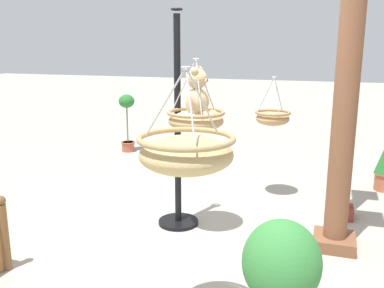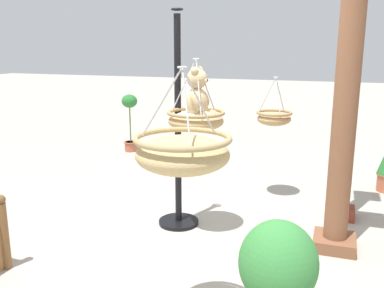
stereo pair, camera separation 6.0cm
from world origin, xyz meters
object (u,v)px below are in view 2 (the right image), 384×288
hanging_basket_right_low (183,152)px  potted_plant_tall_leafy (130,119)px  potted_plant_bushy_green (277,276)px  hanging_basket_with_teddy (196,119)px  potted_plant_small_succulent (187,154)px  display_pole_central (178,163)px  greenhouse_pillar_right (346,97)px  teddy_bear (198,97)px  greenhouse_pillar_far_back (351,90)px  hanging_basket_left_high (274,118)px

hanging_basket_right_low → potted_plant_tall_leafy: hanging_basket_right_low is taller
hanging_basket_right_low → potted_plant_bushy_green: (-0.13, 0.61, -0.82)m
hanging_basket_with_teddy → potted_plant_small_succulent: bearing=-158.0°
display_pole_central → greenhouse_pillar_right: 1.82m
teddy_bear → potted_plant_small_succulent: teddy_bear is taller
greenhouse_pillar_far_back → potted_plant_bushy_green: 2.57m
teddy_bear → potted_plant_tall_leafy: teddy_bear is taller
hanging_basket_with_teddy → potted_plant_tall_leafy: hanging_basket_with_teddy is taller
hanging_basket_left_high → hanging_basket_right_low: (2.89, -0.15, 0.24)m
hanging_basket_left_high → potted_plant_tall_leafy: size_ratio=0.58×
teddy_bear → hanging_basket_right_low: hanging_basket_right_low is taller
potted_plant_bushy_green → potted_plant_tall_leafy: bearing=-142.8°
hanging_basket_with_teddy → teddy_bear: 0.23m
hanging_basket_with_teddy → potted_plant_tall_leafy: 3.76m
hanging_basket_with_teddy → greenhouse_pillar_far_back: 1.74m
potted_plant_small_succulent → hanging_basket_with_teddy: bearing=22.0°
greenhouse_pillar_right → hanging_basket_left_high: bearing=-147.0°
greenhouse_pillar_far_back → potted_plant_bushy_green: (2.33, -0.41, -1.00)m
potted_plant_bushy_green → potted_plant_small_succulent: size_ratio=1.42×
potted_plant_small_succulent → hanging_basket_left_high: bearing=63.6°
hanging_basket_left_high → hanging_basket_with_teddy: bearing=-23.3°
hanging_basket_left_high → greenhouse_pillar_far_back: (0.42, 0.87, 0.42)m
hanging_basket_left_high → potted_plant_small_succulent: 1.75m
hanging_basket_left_high → potted_plant_small_succulent: hanging_basket_left_high is taller
hanging_basket_left_high → greenhouse_pillar_far_back: greenhouse_pillar_far_back is taller
greenhouse_pillar_far_back → teddy_bear: bearing=-57.0°
teddy_bear → hanging_basket_left_high: bearing=157.5°
teddy_bear → greenhouse_pillar_right: size_ratio=0.17×
teddy_bear → greenhouse_pillar_right: (-0.10, 1.37, 0.04)m
display_pole_central → potted_plant_bushy_green: display_pole_central is taller
potted_plant_tall_leafy → hanging_basket_with_teddy: bearing=37.5°
hanging_basket_right_low → potted_plant_tall_leafy: size_ratio=0.63×
display_pole_central → greenhouse_pillar_right: bearing=88.3°
greenhouse_pillar_right → potted_plant_tall_leafy: (-2.85, -3.66, -0.87)m
teddy_bear → greenhouse_pillar_far_back: (-0.93, 1.43, 0.03)m
hanging_basket_left_high → display_pole_central: bearing=-34.7°
potted_plant_bushy_green → potted_plant_small_succulent: 3.93m
teddy_bear → hanging_basket_left_high: teddy_bear is taller
potted_plant_tall_leafy → greenhouse_pillar_right: bearing=52.1°
hanging_basket_with_teddy → hanging_basket_right_low: (1.54, 0.43, 0.07)m
potted_plant_small_succulent → potted_plant_tall_leafy: bearing=-122.0°
hanging_basket_left_high → potted_plant_small_succulent: (-0.70, -1.41, -0.76)m
hanging_basket_left_high → greenhouse_pillar_right: greenhouse_pillar_right is taller
greenhouse_pillar_far_back → potted_plant_small_succulent: 2.80m
teddy_bear → potted_plant_small_succulent: size_ratio=0.87×
hanging_basket_with_teddy → greenhouse_pillar_right: size_ratio=0.23×
potted_plant_tall_leafy → potted_plant_small_succulent: 1.73m
potted_plant_tall_leafy → potted_plant_bushy_green: bearing=37.2°
hanging_basket_left_high → greenhouse_pillar_right: 1.55m
teddy_bear → greenhouse_pillar_right: 1.37m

